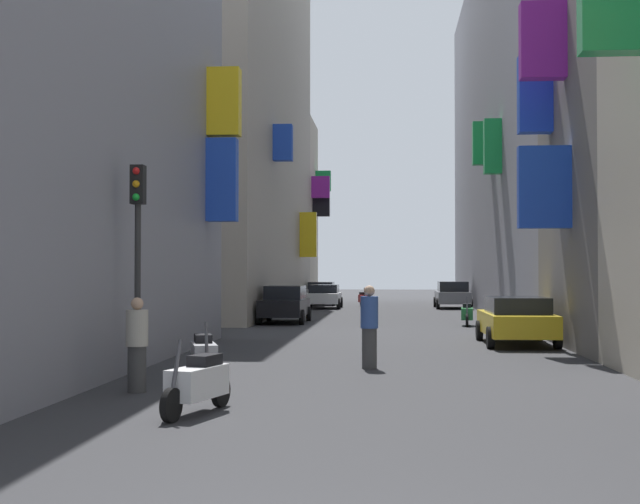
{
  "coord_description": "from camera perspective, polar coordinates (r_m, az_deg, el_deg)",
  "views": [
    {
      "loc": [
        0.28,
        -5.11,
        2.08
      ],
      "look_at": [
        -1.76,
        20.75,
        2.66
      ],
      "focal_mm": 50.0,
      "sensor_mm": 36.0,
      "label": 1
    }
  ],
  "objects": [
    {
      "name": "parked_car_silver",
      "position": [
        56.15,
        0.08,
        -2.62
      ],
      "size": [
        1.91,
        4.01,
        1.43
      ],
      "color": "#B7B7BC",
      "rests_on": "ground"
    },
    {
      "name": "parked_car_black",
      "position": [
        36.54,
        -2.26,
        -3.3
      ],
      "size": [
        1.87,
        4.47,
        1.51
      ],
      "color": "black",
      "rests_on": "ground"
    },
    {
      "name": "traffic_light_near_corner",
      "position": [
        17.43,
        -11.59,
        1.19
      ],
      "size": [
        0.26,
        0.34,
        4.13
      ],
      "color": "#2D2D2D",
      "rests_on": "ground"
    },
    {
      "name": "parked_car_grey",
      "position": [
        51.29,
        8.48,
        -2.7
      ],
      "size": [
        1.99,
        4.47,
        1.53
      ],
      "color": "slate",
      "rests_on": "ground"
    },
    {
      "name": "building_left_far",
      "position": [
        62.61,
        -3.09,
        2.58
      ],
      "size": [
        7.22,
        6.38,
        12.57
      ],
      "color": "#BCB29E",
      "rests_on": "ground"
    },
    {
      "name": "ground_plane",
      "position": [
        35.17,
        4.05,
        -4.66
      ],
      "size": [
        140.0,
        140.0,
        0.0
      ],
      "primitive_type": "plane",
      "color": "#2D2D30"
    },
    {
      "name": "scooter_silver",
      "position": [
        17.5,
        -7.44,
        -6.56
      ],
      "size": [
        0.75,
        1.87,
        1.13
      ],
      "color": "#ADADB2",
      "rests_on": "ground"
    },
    {
      "name": "parked_car_white",
      "position": [
        50.84,
        0.26,
        -2.81
      ],
      "size": [
        1.99,
        4.13,
        1.34
      ],
      "color": "white",
      "rests_on": "ground"
    },
    {
      "name": "pedestrian_near_left",
      "position": [
        15.77,
        -11.63,
        -5.85
      ],
      "size": [
        0.54,
        0.54,
        1.63
      ],
      "color": "#3C3C3C",
      "rests_on": "ground"
    },
    {
      "name": "parked_car_yellow",
      "position": [
        26.03,
        12.46,
        -4.21
      ],
      "size": [
        1.97,
        4.48,
        1.36
      ],
      "color": "gold",
      "rests_on": "ground"
    },
    {
      "name": "building_left_mid_c",
      "position": [
        47.21,
        -5.74,
        9.14
      ],
      "size": [
        6.99,
        26.09,
        21.21
      ],
      "color": "#9E9384",
      "rests_on": "ground"
    },
    {
      "name": "scooter_white",
      "position": [
        13.22,
        -7.82,
        -8.27
      ],
      "size": [
        0.75,
        1.95,
        1.13
      ],
      "color": "silver",
      "rests_on": "ground"
    },
    {
      "name": "scooter_green",
      "position": [
        34.75,
        9.39,
        -3.92
      ],
      "size": [
        0.53,
        1.9,
        1.13
      ],
      "color": "#287F3D",
      "rests_on": "ground"
    },
    {
      "name": "building_right_mid_b",
      "position": [
        48.2,
        13.79,
        7.85
      ],
      "size": [
        6.85,
        36.28,
        19.39
      ],
      "color": "gray",
      "rests_on": "ground"
    },
    {
      "name": "pedestrian_crossing",
      "position": [
        19.21,
        3.18,
        -4.81
      ],
      "size": [
        0.54,
        0.54,
        1.78
      ],
      "color": "#3F3F3F",
      "rests_on": "ground"
    },
    {
      "name": "scooter_red",
      "position": [
        53.61,
        2.77,
        -3.0
      ],
      "size": [
        0.64,
        1.78,
        1.13
      ],
      "color": "red",
      "rests_on": "ground"
    }
  ]
}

